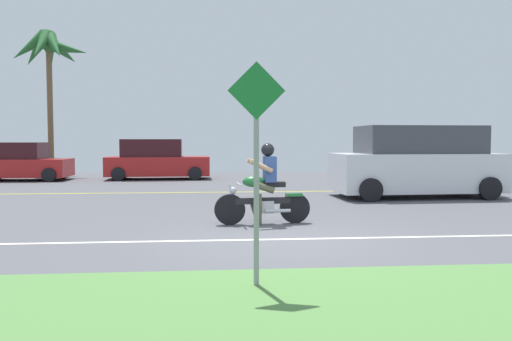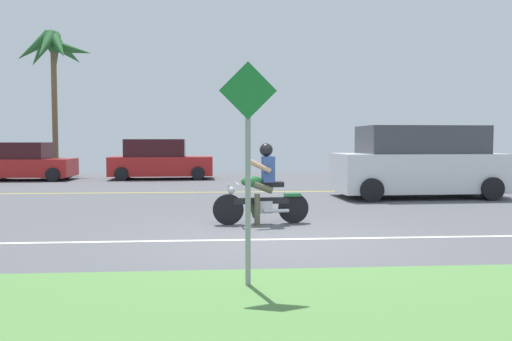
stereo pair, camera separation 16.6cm
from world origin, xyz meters
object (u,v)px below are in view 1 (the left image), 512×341
suv_nearby (417,163)px  palm_tree_0 (49,52)px  parked_car_1 (156,161)px  motorcyclist (264,190)px  parked_car_0 (21,163)px  street_sign (256,152)px

suv_nearby → palm_tree_0: 17.61m
suv_nearby → parked_car_1: size_ratio=1.14×
motorcyclist → palm_tree_0: 17.77m
motorcyclist → parked_car_1: (-3.35, 12.03, 0.11)m
parked_car_0 → palm_tree_0: size_ratio=0.55×
suv_nearby → motorcyclist: bearing=-138.2°
suv_nearby → parked_car_1: bearing=137.3°
suv_nearby → street_sign: (-5.46, -8.82, 0.52)m
palm_tree_0 → street_sign: (7.98, -19.18, -4.20)m
parked_car_0 → street_sign: (8.29, -16.20, 0.79)m
parked_car_1 → street_sign: (2.81, -16.45, 0.73)m
parked_car_0 → palm_tree_0: 5.82m
suv_nearby → street_sign: street_sign is taller
motorcyclist → palm_tree_0: palm_tree_0 is taller
suv_nearby → parked_car_1: 11.26m
suv_nearby → parked_car_0: suv_nearby is taller
parked_car_0 → street_sign: size_ratio=1.50×
motorcyclist → suv_nearby: size_ratio=0.38×
motorcyclist → parked_car_0: motorcyclist is taller
palm_tree_0 → street_sign: bearing=-67.4°
parked_car_1 → palm_tree_0: bearing=152.2°
parked_car_1 → palm_tree_0: palm_tree_0 is taller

